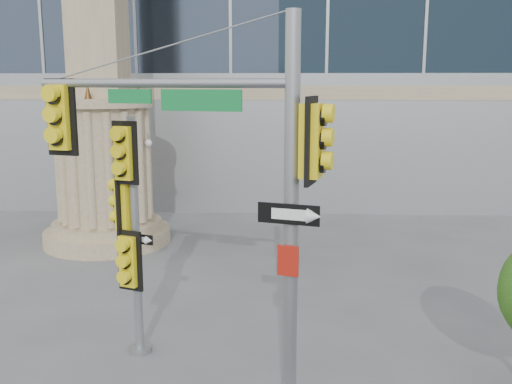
{
  "coord_description": "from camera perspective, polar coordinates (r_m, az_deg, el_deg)",
  "views": [
    {
      "loc": [
        0.2,
        -10.39,
        5.61
      ],
      "look_at": [
        -0.38,
        2.0,
        3.23
      ],
      "focal_mm": 40.0,
      "sensor_mm": 36.0,
      "label": 1
    }
  ],
  "objects": [
    {
      "name": "main_signal_pole",
      "position": [
        9.6,
        -3.44,
        2.21
      ],
      "size": [
        5.08,
        1.88,
        6.72
      ],
      "rotation": [
        0.0,
        0.0,
        -0.28
      ],
      "color": "slate",
      "rests_on": "ground"
    },
    {
      "name": "ground",
      "position": [
        11.81,
        1.46,
        -17.48
      ],
      "size": [
        120.0,
        120.0,
        0.0
      ],
      "primitive_type": "plane",
      "color": "#545456",
      "rests_on": "ground"
    },
    {
      "name": "secondary_signal_pole",
      "position": [
        11.74,
        -12.55,
        -2.66
      ],
      "size": [
        0.85,
        0.81,
        4.96
      ],
      "rotation": [
        0.0,
        0.0,
        -0.35
      ],
      "color": "slate",
      "rests_on": "ground"
    },
    {
      "name": "monument",
      "position": [
        20.36,
        -15.3,
        10.24
      ],
      "size": [
        4.4,
        4.4,
        16.6
      ],
      "color": "gray",
      "rests_on": "ground"
    }
  ]
}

